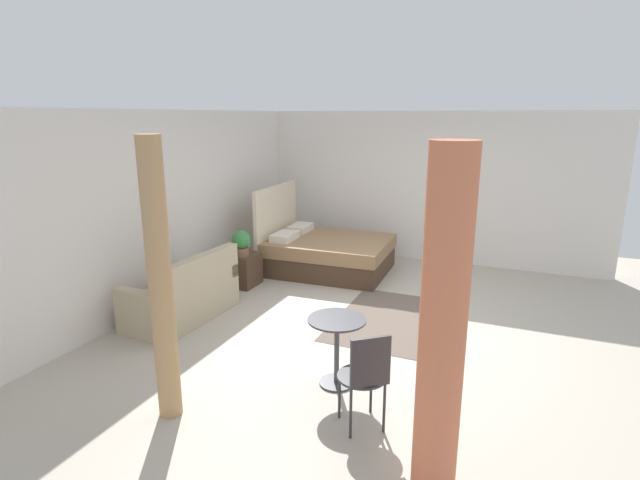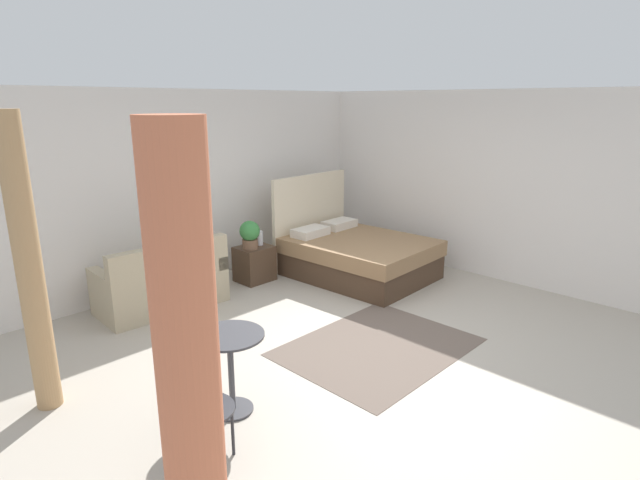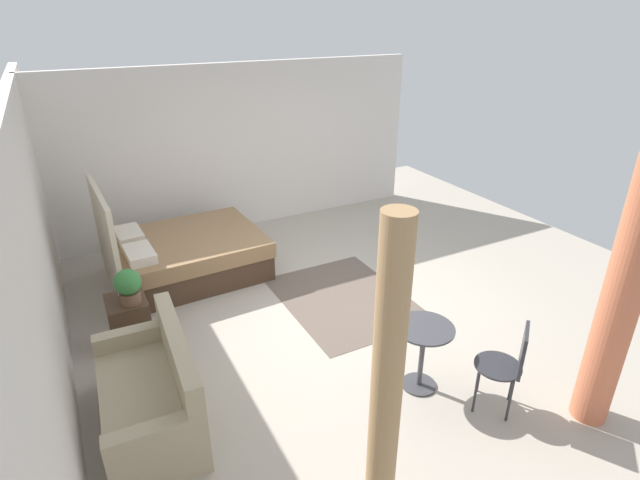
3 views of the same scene
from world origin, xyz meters
The scene contains 13 objects.
ground_plane centered at (0.00, 0.00, -0.01)m, with size 8.97×9.05×0.02m, color #B2A899.
wall_back centered at (0.00, 3.03, 1.32)m, with size 8.97×0.12×2.65m, color silver.
wall_right centered at (2.98, 0.00, 1.32)m, with size 0.12×6.05×2.65m, color silver.
area_rug centered at (0.03, -0.20, 0.00)m, with size 1.93×1.49×0.01m, color #66564C.
bed centered at (1.62, 1.46, 0.32)m, with size 1.64×2.05×1.41m.
couch centered at (-0.99, 2.35, 0.30)m, with size 1.52×0.82×0.88m.
nightstand centered at (0.44, 2.34, 0.25)m, with size 0.49×0.42×0.50m.
potted_plant centered at (0.34, 2.29, 0.72)m, with size 0.28×0.28×0.40m.
vase centered at (0.56, 2.35, 0.60)m, with size 0.09×0.09×0.20m.
balcony_table centered at (-1.70, -0.03, 0.48)m, with size 0.56×0.56×0.69m.
cafe_chair_near_window centered at (-2.30, -0.52, 0.54)m, with size 0.59×0.59×0.89m.
curtain_left centered at (-2.73, -1.16, 1.22)m, with size 0.31×0.31×2.43m.
curtain_right centered at (-2.73, 1.15, 1.22)m, with size 0.20×0.20×2.43m.
Camera 2 is at (-3.86, -3.14, 2.49)m, focal length 28.59 mm.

